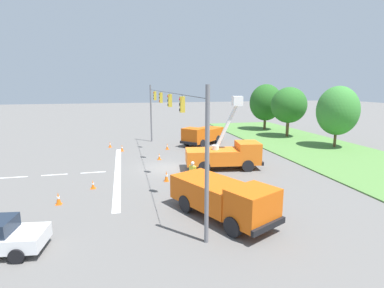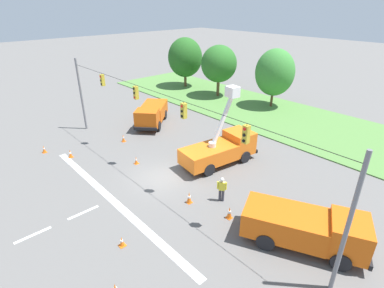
{
  "view_description": "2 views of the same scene",
  "coord_description": "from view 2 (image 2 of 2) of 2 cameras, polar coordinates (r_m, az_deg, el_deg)",
  "views": [
    {
      "loc": [
        25.29,
        -3.54,
        7.17
      ],
      "look_at": [
        0.01,
        2.34,
        2.04
      ],
      "focal_mm": 28.0,
      "sensor_mm": 36.0,
      "label": 1
    },
    {
      "loc": [
        15.83,
        -11.24,
        12.06
      ],
      "look_at": [
        -0.75,
        3.79,
        1.34
      ],
      "focal_mm": 28.0,
      "sensor_mm": 36.0,
      "label": 2
    }
  ],
  "objects": [
    {
      "name": "ground_plane",
      "position": [
        22.85,
        -5.82,
        -6.39
      ],
      "size": [
        200.0,
        200.0,
        0.0
      ],
      "primitive_type": "plane",
      "color": "#605E5B"
    },
    {
      "name": "grass_verge",
      "position": [
        35.35,
        18.24,
        4.42
      ],
      "size": [
        56.0,
        12.0,
        0.1
      ],
      "primitive_type": "cube",
      "color": "#517F3D",
      "rests_on": "ground"
    },
    {
      "name": "lane_markings",
      "position": [
        20.67,
        -18.64,
        -11.65
      ],
      "size": [
        17.6,
        15.25,
        0.01
      ],
      "color": "silver",
      "rests_on": "ground"
    },
    {
      "name": "signal_gantry",
      "position": [
        20.83,
        -6.43,
        4.4
      ],
      "size": [
        26.2,
        0.33,
        7.2
      ],
      "color": "slate",
      "rests_on": "ground"
    },
    {
      "name": "tree_far_west",
      "position": [
        46.47,
        -1.32,
        16.15
      ],
      "size": [
        5.17,
        5.05,
        7.31
      ],
      "color": "brown",
      "rests_on": "ground"
    },
    {
      "name": "tree_west",
      "position": [
        41.55,
        5.15,
        14.95
      ],
      "size": [
        4.74,
        4.82,
        6.91
      ],
      "color": "brown",
      "rests_on": "ground"
    },
    {
      "name": "tree_centre",
      "position": [
        38.24,
        15.5,
        12.99
      ],
      "size": [
        4.72,
        4.57,
        7.09
      ],
      "color": "brown",
      "rests_on": "ground"
    },
    {
      "name": "utility_truck_bucket_lift",
      "position": [
        24.27,
        5.59,
        -0.75
      ],
      "size": [
        3.25,
        6.74,
        6.26
      ],
      "color": "orange",
      "rests_on": "ground"
    },
    {
      "name": "utility_truck_support_near",
      "position": [
        32.36,
        -7.7,
        5.8
      ],
      "size": [
        5.87,
        6.15,
        2.25
      ],
      "color": "#D6560F",
      "rests_on": "ground"
    },
    {
      "name": "utility_truck_support_far",
      "position": [
        17.56,
        20.83,
        -14.53
      ],
      "size": [
        6.82,
        4.98,
        2.21
      ],
      "color": "#D6560F",
      "rests_on": "ground"
    },
    {
      "name": "road_worker",
      "position": [
        19.89,
        5.69,
        -8.32
      ],
      "size": [
        0.55,
        0.43,
        1.77
      ],
      "color": "#383842",
      "rests_on": "ground"
    },
    {
      "name": "traffic_cone_foreground_left",
      "position": [
        18.84,
        7.13,
        -12.83
      ],
      "size": [
        0.36,
        0.36,
        0.81
      ],
      "color": "orange",
      "rests_on": "ground"
    },
    {
      "name": "traffic_cone_foreground_right",
      "position": [
        29.01,
        -12.95,
        1.1
      ],
      "size": [
        0.36,
        0.36,
        0.71
      ],
      "color": "orange",
      "rests_on": "ground"
    },
    {
      "name": "traffic_cone_mid_left",
      "position": [
        19.94,
        -0.55,
        -10.15
      ],
      "size": [
        0.36,
        0.36,
        0.81
      ],
      "color": "orange",
      "rests_on": "ground"
    },
    {
      "name": "traffic_cone_mid_right",
      "position": [
        27.43,
        -22.18,
        -1.68
      ],
      "size": [
        0.36,
        0.36,
        0.73
      ],
      "color": "orange",
      "rests_on": "ground"
    },
    {
      "name": "traffic_cone_near_bucket",
      "position": [
        29.25,
        -26.37,
        -0.87
      ],
      "size": [
        0.36,
        0.36,
        0.68
      ],
      "color": "orange",
      "rests_on": "ground"
    },
    {
      "name": "traffic_cone_lane_edge_b",
      "position": [
        17.44,
        -13.23,
        -17.63
      ],
      "size": [
        0.36,
        0.36,
        0.63
      ],
      "color": "orange",
      "rests_on": "ground"
    },
    {
      "name": "traffic_cone_far_left",
      "position": [
        24.87,
        -10.58,
        -3.07
      ],
      "size": [
        0.36,
        0.36,
        0.64
      ],
      "color": "orange",
      "rests_on": "ground"
    }
  ]
}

